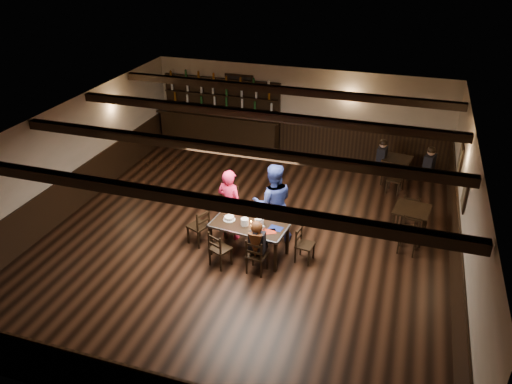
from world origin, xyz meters
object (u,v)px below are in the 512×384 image
(chair_near_right, at_px, (256,254))
(man_blue, at_px, (273,203))
(woman_pink, at_px, (230,204))
(bar_counter, at_px, (220,126))
(dining_table, at_px, (249,228))
(cake, at_px, (229,218))
(chair_near_left, at_px, (218,247))

(chair_near_right, height_order, man_blue, man_blue)
(woman_pink, xyz_separation_m, bar_counter, (-2.11, 4.80, -0.11))
(bar_counter, bearing_deg, dining_table, -62.81)
(woman_pink, bearing_deg, bar_counter, -52.61)
(dining_table, bearing_deg, bar_counter, 117.19)
(man_blue, relative_size, cake, 7.13)
(chair_near_left, height_order, man_blue, man_blue)
(chair_near_right, relative_size, bar_counter, 0.21)
(woman_pink, relative_size, bar_counter, 0.42)
(chair_near_right, xyz_separation_m, man_blue, (-0.04, 1.37, 0.45))
(man_blue, relative_size, bar_counter, 0.47)
(chair_near_left, relative_size, woman_pink, 0.49)
(woman_pink, xyz_separation_m, man_blue, (0.93, 0.22, 0.08))
(chair_near_right, relative_size, woman_pink, 0.49)
(chair_near_left, relative_size, chair_near_right, 1.01)
(dining_table, xyz_separation_m, man_blue, (0.30, 0.76, 0.25))
(cake, relative_size, bar_counter, 0.07)
(dining_table, bearing_deg, chair_near_right, -60.63)
(cake, bearing_deg, man_blue, 42.45)
(dining_table, xyz_separation_m, bar_counter, (-2.74, 5.34, 0.05))
(chair_near_left, bearing_deg, dining_table, 52.63)
(chair_near_left, relative_size, cake, 3.17)
(man_blue, bearing_deg, dining_table, 47.95)
(bar_counter, bearing_deg, chair_near_right, -62.59)
(cake, distance_m, bar_counter, 5.76)
(dining_table, relative_size, man_blue, 0.91)
(chair_near_left, bearing_deg, chair_near_right, 0.57)
(chair_near_left, relative_size, bar_counter, 0.21)
(bar_counter, bearing_deg, woman_pink, -66.23)
(woman_pink, bearing_deg, chair_near_right, 143.83)
(cake, height_order, bar_counter, bar_counter)
(dining_table, distance_m, chair_near_right, 0.73)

